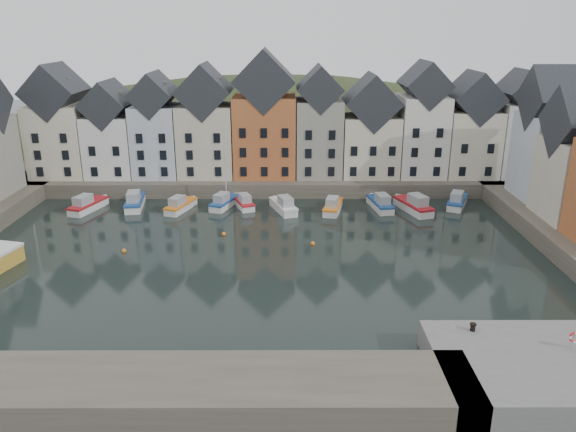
{
  "coord_description": "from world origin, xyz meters",
  "views": [
    {
      "loc": [
        3.15,
        -51.76,
        22.74
      ],
      "look_at": [
        3.31,
        6.0,
        3.0
      ],
      "focal_mm": 35.0,
      "sensor_mm": 36.0,
      "label": 1
    }
  ],
  "objects_px": {
    "boat_d": "(224,202)",
    "life_ring_post": "(575,338)",
    "boat_a": "(87,205)",
    "mooring_bollard": "(473,327)"
  },
  "relations": [
    {
      "from": "boat_a",
      "to": "mooring_bollard",
      "type": "height_order",
      "value": "mooring_bollard"
    },
    {
      "from": "boat_a",
      "to": "boat_d",
      "type": "xyz_separation_m",
      "value": [
        17.46,
        1.39,
        0.01
      ]
    },
    {
      "from": "mooring_bollard",
      "to": "life_ring_post",
      "type": "relative_size",
      "value": 0.43
    },
    {
      "from": "boat_d",
      "to": "mooring_bollard",
      "type": "bearing_deg",
      "value": -38.37
    },
    {
      "from": "boat_d",
      "to": "life_ring_post",
      "type": "bearing_deg",
      "value": -33.58
    },
    {
      "from": "boat_a",
      "to": "boat_d",
      "type": "relative_size",
      "value": 0.59
    },
    {
      "from": "boat_d",
      "to": "life_ring_post",
      "type": "relative_size",
      "value": 8.68
    },
    {
      "from": "boat_a",
      "to": "boat_d",
      "type": "height_order",
      "value": "boat_d"
    },
    {
      "from": "boat_a",
      "to": "life_ring_post",
      "type": "height_order",
      "value": "life_ring_post"
    },
    {
      "from": "mooring_bollard",
      "to": "life_ring_post",
      "type": "distance_m",
      "value": 6.5
    }
  ]
}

